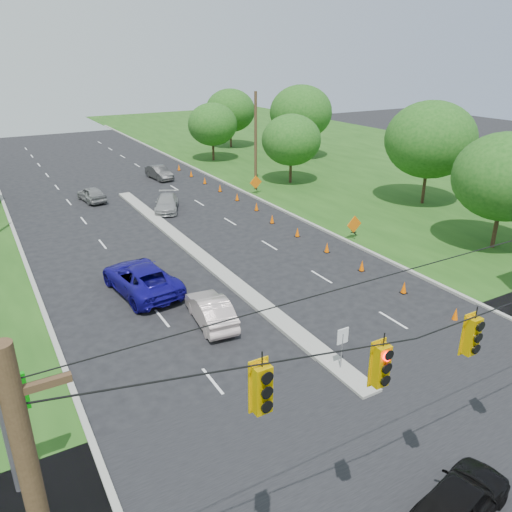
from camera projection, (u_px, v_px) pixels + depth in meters
ground at (456, 465)px, 16.28m from camera, size 160.00×160.00×0.00m
grass_right at (500, 197)px, 46.11m from camera, size 40.00×160.00×0.06m
cross_street at (456, 465)px, 16.28m from camera, size 160.00×14.00×0.02m
curb_left at (17, 240)px, 35.67m from camera, size 0.25×110.00×0.16m
curb_right at (260, 200)px, 44.97m from camera, size 0.25×110.00×0.16m
median at (197, 254)px, 33.11m from camera, size 1.00×34.00×0.18m
median_sign at (342, 341)px, 20.53m from camera, size 0.55×0.06×2.05m
utility_pole_far_right at (256, 140)px, 48.36m from camera, size 0.28×0.28×9.00m
cone_1 at (456, 314)px, 24.89m from camera, size 0.32×0.32×0.70m
cone_2 at (404, 287)px, 27.70m from camera, size 0.32×0.32×0.70m
cone_3 at (362, 266)px, 30.50m from camera, size 0.32×0.32×0.70m
cone_4 at (327, 247)px, 33.31m from camera, size 0.32×0.32×0.70m
cone_5 at (297, 232)px, 36.11m from camera, size 0.32×0.32×0.70m
cone_6 at (272, 219)px, 38.91m from camera, size 0.32×0.32×0.70m
cone_7 at (256, 207)px, 42.00m from camera, size 0.32×0.32×0.70m
cone_8 at (237, 197)px, 44.80m from camera, size 0.32×0.32×0.70m
cone_9 at (220, 188)px, 47.60m from camera, size 0.32×0.32×0.70m
cone_10 at (205, 180)px, 50.41m from camera, size 0.32×0.32×0.70m
cone_11 at (191, 174)px, 53.21m from camera, size 0.32×0.32×0.70m
cone_12 at (179, 167)px, 56.02m from camera, size 0.32×0.32×0.70m
work_sign_1 at (354, 225)px, 35.26m from camera, size 1.27×0.58×1.37m
work_sign_2 at (256, 183)px, 46.48m from camera, size 1.27×0.58×1.37m
tree_7 at (506, 177)px, 32.28m from camera, size 6.72×6.72×7.84m
tree_8 at (430, 140)px, 41.90m from camera, size 7.56×7.56×8.82m
tree_9 at (291, 140)px, 49.23m from camera, size 5.88×5.88×6.86m
tree_10 at (301, 112)px, 60.45m from camera, size 7.56×7.56×8.82m
tree_11 at (230, 111)px, 67.66m from camera, size 6.72×6.72×7.84m
tree_12 at (212, 124)px, 59.53m from camera, size 5.88×5.88×6.86m
black_sedan at (459, 501)px, 14.19m from camera, size 4.27×2.44×1.37m
white_sedan at (211, 310)px, 24.55m from camera, size 1.97×4.43×1.41m
blue_pickup at (141, 278)px, 27.67m from camera, size 3.45×6.33×1.68m
silver_car_far at (167, 203)px, 41.92m from camera, size 3.47×4.81×1.29m
silver_car_oncoming at (91, 194)px, 44.43m from camera, size 2.12×4.14×1.35m
dark_car_receding at (159, 173)px, 52.20m from camera, size 1.86×4.28×1.37m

